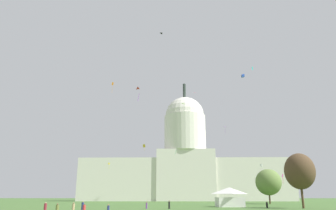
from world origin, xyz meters
TOP-DOWN VIEW (x-y plane):
  - capitol_building at (5.62, 163.44)m, footprint 117.25×23.94m
  - event_tent at (13.73, 64.30)m, footprint 7.26×6.91m
  - tree_east_mid at (28.77, 54.30)m, footprint 8.57×8.79m
  - tree_east_near at (33.36, 97.61)m, footprint 9.52×9.83m
  - person_olive_aisle_center at (-18.22, 27.90)m, footprint 0.50×0.50m
  - person_tan_back_right at (-19.60, 40.61)m, footprint 0.66×0.66m
  - person_red_near_tree_west at (-14.65, 29.87)m, footprint 0.58×0.58m
  - person_navy_edge_west at (-9.83, 24.80)m, footprint 0.47×0.47m
  - person_black_lawn_far_right at (-1.62, 51.07)m, footprint 0.52×0.52m
  - person_purple_mid_right at (-6.64, 51.37)m, footprint 0.49×0.49m
  - person_black_near_tent at (21.29, 56.99)m, footprint 0.59×0.59m
  - person_maroon_front_right at (-23.05, 35.62)m, footprint 0.57×0.57m
  - person_navy_deep_crowd at (-18.17, 41.75)m, footprint 0.47×0.47m
  - kite_black_high at (-4.14, 70.87)m, footprint 1.13×1.26m
  - kite_blue_mid at (16.02, 49.67)m, footprint 0.72×0.69m
  - kite_green_low at (-0.07, 84.53)m, footprint 0.59×1.20m
  - kite_yellow_low at (-30.77, 127.33)m, footprint 0.92×0.90m
  - kite_violet_mid at (21.90, 119.79)m, footprint 1.58×1.35m
  - kite_white_low at (36.97, 119.56)m, footprint 1.23×1.22m
  - kite_pink_high at (9.94, 135.18)m, footprint 1.74×0.97m
  - kite_gold_mid at (-12.98, 109.80)m, footprint 1.17×0.57m
  - kite_orange_high at (-27.09, 108.81)m, footprint 0.77×0.46m
  - kite_lime_high at (3.34, 99.30)m, footprint 1.44×1.60m
  - kite_magenta_low at (35.49, 87.89)m, footprint 0.68×0.68m
  - kite_red_mid at (-8.98, 53.17)m, footprint 1.23×1.85m
  - kite_turquoise_high at (30.47, 96.83)m, footprint 0.46×0.48m

SIDE VIEW (x-z plane):
  - person_black_near_tent at x=21.29m, z-range -0.08..1.43m
  - person_tan_back_right at x=-19.60m, z-range -0.09..1.46m
  - person_red_near_tree_west at x=-14.65m, z-range -0.08..1.47m
  - person_purple_mid_right at x=-6.64m, z-range -0.05..1.45m
  - person_olive_aisle_center at x=-18.22m, z-range -0.08..1.56m
  - person_navy_edge_west at x=-9.83m, z-range -0.06..1.54m
  - person_maroon_front_right at x=-23.05m, z-range -0.08..1.59m
  - person_navy_deep_crowd at x=-18.17m, z-range -0.08..1.64m
  - person_black_lawn_far_right at x=-1.62m, z-range -0.07..1.69m
  - event_tent at x=13.73m, z-range -0.01..4.87m
  - tree_east_near at x=33.36m, z-range 1.44..13.58m
  - tree_east_mid at x=28.77m, z-range 2.05..14.47m
  - kite_magenta_low at x=35.49m, z-range 7.37..10.61m
  - kite_white_low at x=36.97m, z-range 13.15..17.63m
  - kite_green_low at x=-0.07m, z-range 15.96..17.38m
  - kite_yellow_low at x=-30.77m, z-range 15.63..18.36m
  - capitol_building at x=5.62m, z-range -14.40..53.81m
  - kite_gold_mid at x=-12.98m, z-range 21.12..23.86m
  - kite_red_mid at x=-8.98m, z-range 26.40..29.40m
  - kite_blue_mid at x=16.02m, z-range 29.98..30.70m
  - kite_violet_mid at x=21.90m, z-range 30.58..33.44m
  - kite_lime_high at x=3.34m, z-range 37.22..37.47m
  - kite_orange_high at x=-27.09m, z-range 46.63..51.32m
  - kite_turquoise_high at x=30.47m, z-range 50.55..51.98m
  - kite_black_high at x=-4.14m, z-range 52.93..53.29m
  - kite_pink_high at x=9.94m, z-range 53.16..53.36m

